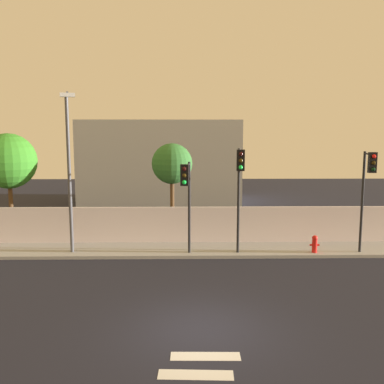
# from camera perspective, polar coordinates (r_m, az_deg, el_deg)

# --- Properties ---
(ground_plane) EXTENTS (80.00, 80.00, 0.00)m
(ground_plane) POSITION_cam_1_polar(r_m,az_deg,el_deg) (13.29, 1.23, -17.58)
(ground_plane) COLOR black
(sidewalk) EXTENTS (36.00, 2.40, 0.15)m
(sidewalk) POSITION_cam_1_polar(r_m,az_deg,el_deg) (20.96, 0.38, -7.65)
(sidewalk) COLOR #9C9C9C
(sidewalk) RESTS_ON ground
(perimeter_wall) EXTENTS (36.00, 0.18, 1.80)m
(perimeter_wall) POSITION_cam_1_polar(r_m,az_deg,el_deg) (21.98, 0.30, -4.29)
(perimeter_wall) COLOR silver
(perimeter_wall) RESTS_ON sidewalk
(traffic_light_left) EXTENTS (0.45, 1.76, 4.22)m
(traffic_light_left) POSITION_cam_1_polar(r_m,az_deg,el_deg) (18.84, -0.70, 0.46)
(traffic_light_left) COLOR black
(traffic_light_left) RESTS_ON sidewalk
(traffic_light_center) EXTENTS (0.35, 1.53, 4.82)m
(traffic_light_center) POSITION_cam_1_polar(r_m,az_deg,el_deg) (19.11, 6.28, 1.74)
(traffic_light_center) COLOR black
(traffic_light_center) RESTS_ON sidewalk
(traffic_light_right) EXTENTS (0.34, 1.10, 4.68)m
(traffic_light_right) POSITION_cam_1_polar(r_m,az_deg,el_deg) (20.86, 22.11, 1.41)
(traffic_light_right) COLOR black
(traffic_light_right) RESTS_ON sidewalk
(street_lamp_curbside) EXTENTS (0.88, 1.87, 7.20)m
(street_lamp_curbside) POSITION_cam_1_polar(r_m,az_deg,el_deg) (20.23, -15.88, 3.84)
(street_lamp_curbside) COLOR #4C4C51
(street_lamp_curbside) RESTS_ON sidewalk
(fire_hydrant) EXTENTS (0.44, 0.26, 0.81)m
(fire_hydrant) POSITION_cam_1_polar(r_m,az_deg,el_deg) (20.99, 15.83, -6.51)
(fire_hydrant) COLOR red
(fire_hydrant) RESTS_ON sidewalk
(roadside_tree_leftmost) EXTENTS (2.93, 2.93, 5.63)m
(roadside_tree_leftmost) POSITION_cam_1_polar(r_m,az_deg,el_deg) (24.89, -22.99, 3.73)
(roadside_tree_leftmost) COLOR brown
(roadside_tree_leftmost) RESTS_ON ground
(roadside_tree_midleft) EXTENTS (2.17, 2.17, 5.10)m
(roadside_tree_midleft) POSITION_cam_1_polar(r_m,az_deg,el_deg) (23.10, -2.65, 3.65)
(roadside_tree_midleft) COLOR brown
(roadside_tree_midleft) RESTS_ON ground
(low_building_distant) EXTENTS (12.63, 6.00, 6.58)m
(low_building_distant) POSITION_cam_1_polar(r_m,az_deg,el_deg) (35.60, -4.12, 4.07)
(low_building_distant) COLOR #A7A7A7
(low_building_distant) RESTS_ON ground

